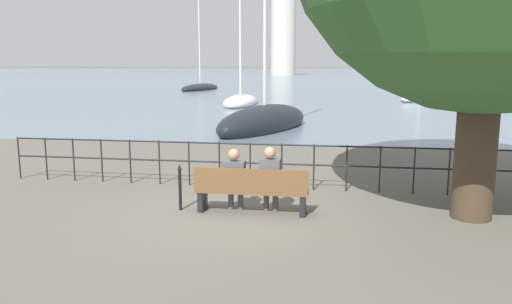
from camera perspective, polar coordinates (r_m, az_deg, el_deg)
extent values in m
plane|color=#605B51|center=(9.69, -0.47, -6.91)|extent=(1000.00, 1000.00, 0.00)
cube|color=slate|center=(167.11, 8.64, 8.95)|extent=(600.00, 300.00, 0.01)
cylinder|color=#423323|center=(9.87, 23.91, 1.50)|extent=(0.73, 0.73, 3.01)
cube|color=brown|center=(9.57, -0.47, -4.47)|extent=(2.16, 0.45, 0.05)
cube|color=brown|center=(9.31, -0.68, -3.29)|extent=(2.16, 0.04, 0.45)
cube|color=black|center=(9.83, -6.14, -5.49)|extent=(0.10, 0.41, 0.40)
cube|color=black|center=(9.52, 5.39, -5.99)|extent=(0.10, 0.41, 0.40)
cylinder|color=#4C4C51|center=(9.85, -2.88, -5.27)|extent=(0.11, 0.11, 0.45)
cylinder|color=#4C4C51|center=(9.81, -1.77, -5.32)|extent=(0.11, 0.11, 0.45)
cube|color=#4C4C51|center=(9.68, -2.44, -3.86)|extent=(0.37, 0.26, 0.14)
cube|color=#4C4C51|center=(9.54, -2.55, -2.66)|extent=(0.43, 0.24, 0.55)
sphere|color=#A87A5B|center=(9.46, -2.57, -0.30)|extent=(0.22, 0.22, 0.22)
cylinder|color=#4C4C51|center=(9.73, 1.19, -5.44)|extent=(0.11, 0.11, 0.45)
cylinder|color=#4C4C51|center=(9.71, 2.22, -5.48)|extent=(0.11, 0.11, 0.45)
cube|color=#4C4C51|center=(9.57, 1.65, -4.02)|extent=(0.33, 0.26, 0.14)
cube|color=#4C4C51|center=(9.42, 1.59, -2.64)|extent=(0.39, 0.24, 0.61)
sphere|color=#A87A5B|center=(9.34, 1.60, -0.09)|extent=(0.22, 0.22, 0.22)
cylinder|color=black|center=(13.69, -25.45, -0.61)|extent=(0.04, 0.04, 1.05)
cylinder|color=black|center=(13.30, -22.86, -0.71)|extent=(0.04, 0.04, 1.05)
cylinder|color=black|center=(12.93, -20.12, -0.82)|extent=(0.04, 0.04, 1.05)
cylinder|color=black|center=(12.59, -17.22, -0.93)|extent=(0.04, 0.04, 1.05)
cylinder|color=black|center=(12.29, -14.17, -1.05)|extent=(0.04, 0.04, 1.05)
cylinder|color=black|center=(12.02, -10.98, -1.17)|extent=(0.04, 0.04, 1.05)
cylinder|color=black|center=(11.79, -7.66, -1.29)|extent=(0.04, 0.04, 1.05)
cylinder|color=black|center=(11.61, -4.21, -1.41)|extent=(0.04, 0.04, 1.05)
cylinder|color=black|center=(11.47, -0.67, -1.52)|extent=(0.04, 0.04, 1.05)
cylinder|color=black|center=(11.37, 2.95, -1.64)|extent=(0.04, 0.04, 1.05)
cylinder|color=black|center=(11.32, 6.62, -1.75)|extent=(0.04, 0.04, 1.05)
cylinder|color=black|center=(11.31, 10.31, -1.85)|extent=(0.04, 0.04, 1.05)
cylinder|color=black|center=(11.35, 13.98, -1.94)|extent=(0.04, 0.04, 1.05)
cylinder|color=black|center=(11.44, 17.62, -2.03)|extent=(0.04, 0.04, 1.05)
cylinder|color=black|center=(11.57, 21.18, -2.10)|extent=(0.04, 0.04, 1.05)
cylinder|color=black|center=(11.75, 24.65, -2.17)|extent=(0.04, 0.04, 1.05)
cylinder|color=black|center=(11.32, 1.14, 0.87)|extent=(12.37, 0.04, 0.04)
cylinder|color=black|center=(11.40, 1.14, -1.32)|extent=(12.37, 0.04, 0.04)
cylinder|color=black|center=(9.84, -8.67, -4.31)|extent=(0.06, 0.06, 0.81)
cone|color=black|center=(9.74, -8.74, -1.70)|extent=(0.09, 0.09, 0.11)
ellipsoid|color=silver|center=(42.66, 18.16, 6.02)|extent=(5.06, 8.84, 1.04)
cylinder|color=silver|center=(42.61, 18.47, 11.49)|extent=(0.14, 0.14, 7.53)
ellipsoid|color=black|center=(21.70, 0.98, 3.38)|extent=(4.33, 7.37, 1.54)
ellipsoid|color=black|center=(55.87, -6.40, 7.28)|extent=(3.63, 8.26, 1.00)
cylinder|color=silver|center=(55.86, -6.50, 12.31)|extent=(0.14, 0.14, 9.21)
ellipsoid|color=white|center=(35.02, -1.78, 5.74)|extent=(2.20, 6.95, 1.02)
cylinder|color=silver|center=(35.08, -1.83, 15.59)|extent=(0.14, 0.14, 11.43)
cylinder|color=beige|center=(128.71, 3.15, 13.26)|extent=(6.26, 6.26, 20.21)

